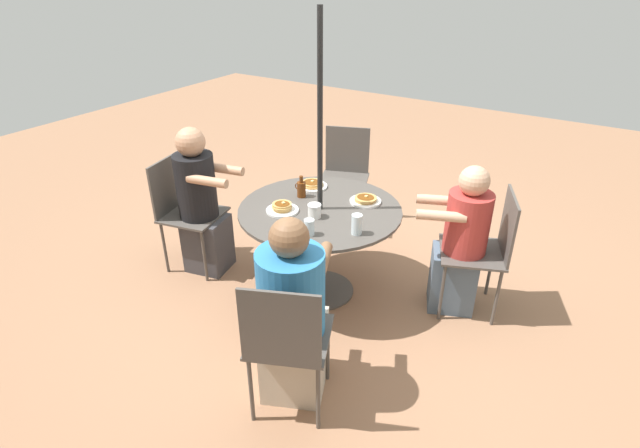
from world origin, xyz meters
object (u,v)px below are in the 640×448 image
Objects in this scene: patio_chair_west at (345,171)px; syrup_bottle at (301,189)px; pancake_plate_b at (312,185)px; drinking_glass_a at (357,224)px; coffee_cup at (314,211)px; diner_north at (201,206)px; drinking_glass_b at (309,227)px; patio_chair_north at (183,206)px; patio_chair_east at (286,338)px; patio_table at (320,224)px; patio_chair_south at (486,245)px; pancake_plate_a at (282,208)px; pancake_plate_c at (365,200)px; diner_east at (293,318)px; diner_south at (460,245)px.

patio_chair_west is 1.07m from syrup_bottle.
patio_chair_west reaches higher than pancake_plate_b.
coffee_cup is at bearing -8.28° from drinking_glass_a.
diner_north is 11.08× the size of drinking_glass_b.
patio_chair_west is at bearing -69.17° from drinking_glass_b.
patio_chair_north is 1.00× the size of patio_chair_east.
patio_chair_west is 6.72× the size of drinking_glass_a.
patio_table is 1.19m from patio_chair_south.
patio_chair_west is 5.55× the size of syrup_bottle.
pancake_plate_a reaches higher than pancake_plate_c.
drinking_glass_b is at bearing 152.53° from pancake_plate_a.
pancake_plate_b is (0.04, -0.47, -0.00)m from pancake_plate_a.
pancake_plate_b is (0.65, -1.22, 0.21)m from diner_east.
diner_south is 1.21m from pancake_plate_b.
patio_chair_west is at bearing -57.87° from drinking_glass_a.
drinking_glass_a is (-0.65, 0.47, 0.05)m from pancake_plate_b.
patio_chair_north is 2.20m from diner_south.
patio_chair_south is (-0.63, -1.54, 0.00)m from patio_chair_east.
diner_east reaches higher than patio_chair_west.
patio_chair_east is at bearing 100.02° from pancake_plate_c.
pancake_plate_a is (0.21, 0.18, 0.15)m from patio_table.
patio_chair_east and patio_chair_west have the same top height.
diner_east is 1.22m from pancake_plate_c.
patio_chair_east is at bearing 117.57° from pancake_plate_b.
pancake_plate_c is (-0.23, -0.26, 0.15)m from patio_table.
pancake_plate_b is at bearing 111.77° from diner_north.
patio_chair_west is (0.89, -2.21, 0.00)m from patio_chair_east.
coffee_cup is at bearing 90.96° from patio_chair_east.
diner_north is at bearing 21.54° from syrup_bottle.
pancake_plate_a is at bearing 105.66° from diner_east.
patio_chair_east is 0.94m from drinking_glass_a.
pancake_plate_a is 2.12× the size of drinking_glass_b.
patio_chair_south is (-2.27, -0.69, 0.00)m from patio_chair_north.
pancake_plate_b is at bearing -83.18° from syrup_bottle.
drinking_glass_a is (0.07, -0.91, 0.25)m from patio_chair_east.
diner_south reaches higher than patio_table.
drinking_glass_a is at bearing 143.87° from pancake_plate_b.
patio_chair_south is at bearing -138.10° from drinking_glass_a.
patio_chair_east is 8.47× the size of drinking_glass_b.
patio_table is 1.27× the size of patio_chair_south.
drinking_glass_a is (0.00, -0.74, 0.26)m from diner_east.
diner_east is (-0.40, 0.93, -0.06)m from patio_table.
pancake_plate_a is 0.61m from drinking_glass_a.
drinking_glass_b is (0.09, 0.63, 0.04)m from pancake_plate_c.
pancake_plate_a is at bearing 94.50° from syrup_bottle.
diner_north is 1.03× the size of diner_east.
drinking_glass_b is (-0.11, 0.23, 0.01)m from coffee_cup.
diner_south reaches higher than syrup_bottle.
patio_chair_south reaches higher than patio_table.
coffee_cup is at bearing -169.32° from pancake_plate_a.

